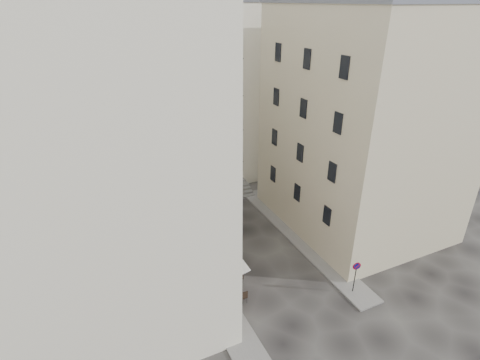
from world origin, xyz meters
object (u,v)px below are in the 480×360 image
bistro_table_a (236,298)px  pedestrian (224,256)px  bistro_table_b (234,279)px  no_parking_sign (356,272)px

bistro_table_a → pedestrian: (0.83, 4.11, 0.33)m
bistro_table_a → bistro_table_b: (0.64, 1.82, -0.05)m
bistro_table_a → pedestrian: bearing=78.5°
no_parking_sign → bistro_table_b: no_parking_sign is taller
no_parking_sign → pedestrian: 9.51m
no_parking_sign → bistro_table_b: bearing=162.2°
bistro_table_b → pedestrian: bearing=85.3°
bistro_table_a → pedestrian: 4.20m
no_parking_sign → pedestrian: bearing=149.6°
pedestrian → bistro_table_b: bearing=41.9°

